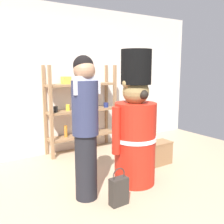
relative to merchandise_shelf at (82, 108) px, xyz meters
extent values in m
plane|color=tan|center=(-0.43, -1.98, -0.79)|extent=(6.40, 6.40, 0.00)
cube|color=silver|center=(-0.43, 0.22, 0.51)|extent=(6.40, 0.12, 2.60)
cube|color=#93704C|center=(-0.64, -0.15, -0.01)|extent=(0.05, 0.05, 1.57)
cube|color=#93704C|center=(0.63, -0.15, -0.01)|extent=(0.05, 0.05, 1.57)
cube|color=#93704C|center=(-0.64, 0.15, -0.01)|extent=(0.05, 0.05, 1.57)
cube|color=#93704C|center=(0.63, 0.15, -0.01)|extent=(0.05, 0.05, 1.57)
cube|color=#93704C|center=(0.00, 0.00, -0.51)|extent=(1.27, 0.30, 0.04)
cube|color=#93704C|center=(0.00, 0.00, -0.04)|extent=(1.27, 0.30, 0.04)
cube|color=#93704C|center=(0.00, 0.00, 0.43)|extent=(1.27, 0.30, 0.04)
cylinder|color=black|center=(-0.51, -0.03, 0.03)|extent=(0.08, 0.08, 0.10)
cylinder|color=yellow|center=(-0.26, 0.03, 0.03)|extent=(0.07, 0.07, 0.11)
cylinder|color=white|center=(0.00, 0.02, 0.03)|extent=(0.08, 0.08, 0.10)
cylinder|color=blue|center=(0.25, 0.04, 0.03)|extent=(0.10, 0.10, 0.11)
cylinder|color=navy|center=(0.50, -0.04, 0.02)|extent=(0.09, 0.09, 0.09)
cylinder|color=#B27226|center=(-0.32, 0.01, -0.39)|extent=(0.06, 0.06, 0.21)
cylinder|color=silver|center=(0.31, -0.02, -0.40)|extent=(0.06, 0.06, 0.18)
cube|color=gold|center=(-0.29, 0.00, 0.51)|extent=(0.15, 0.12, 0.13)
cube|color=#B21E2D|center=(0.28, 0.00, 0.51)|extent=(0.16, 0.13, 0.12)
cylinder|color=red|center=(-0.06, -1.62, -0.25)|extent=(0.54, 0.54, 1.08)
cylinder|color=white|center=(-0.06, -1.62, -0.18)|extent=(0.56, 0.56, 0.05)
sphere|color=olive|center=(-0.06, -1.62, 0.43)|extent=(0.34, 0.34, 0.34)
sphere|color=olive|center=(-0.20, -1.62, 0.54)|extent=(0.12, 0.12, 0.12)
sphere|color=olive|center=(0.09, -1.62, 0.54)|extent=(0.12, 0.12, 0.12)
cylinder|color=black|center=(-0.06, -1.62, 0.74)|extent=(0.38, 0.38, 0.43)
cylinder|color=red|center=(-0.36, -1.62, -0.03)|extent=(0.11, 0.11, 0.60)
cylinder|color=red|center=(0.24, -1.62, -0.03)|extent=(0.11, 0.11, 0.60)
sphere|color=black|center=(-0.06, -1.77, 0.41)|extent=(0.12, 0.12, 0.12)
cylinder|color=black|center=(-0.80, -1.63, -0.40)|extent=(0.25, 0.25, 0.78)
cylinder|color=#2D3351|center=(-0.80, -1.63, 0.29)|extent=(0.30, 0.30, 0.61)
sphere|color=#A37556|center=(-0.80, -1.63, 0.71)|extent=(0.24, 0.24, 0.24)
cube|color=silver|center=(-0.80, -1.69, 0.55)|extent=(0.31, 0.04, 0.20)
sphere|color=black|center=(-0.80, -1.61, 0.76)|extent=(0.23, 0.23, 0.23)
cube|color=#332D28|center=(-0.57, -1.97, -0.63)|extent=(0.21, 0.11, 0.32)
torus|color=#332D28|center=(-0.57, -1.97, -0.44)|extent=(0.16, 0.01, 0.16)
cube|color=olive|center=(0.69, -1.30, -0.62)|extent=(0.39, 0.24, 0.34)
cube|color=olive|center=(0.69, -1.30, -0.44)|extent=(0.41, 0.25, 0.02)
camera|label=1|loc=(-2.15, -4.18, 0.75)|focal=41.76mm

